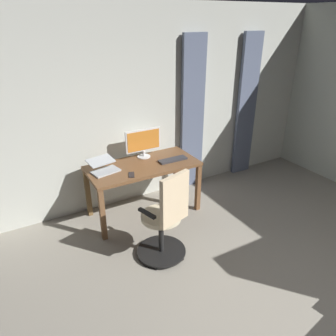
{
  "coord_description": "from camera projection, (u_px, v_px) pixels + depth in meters",
  "views": [
    {
      "loc": [
        2.04,
        0.75,
        2.46
      ],
      "look_at": [
        0.45,
        -2.09,
        0.92
      ],
      "focal_mm": 33.93,
      "sensor_mm": 36.0,
      "label": 1
    }
  ],
  "objects": [
    {
      "name": "cell_phone_by_monitor",
      "position": [
        132.0,
        175.0,
        3.86
      ],
      "size": [
        0.12,
        0.16,
        0.01
      ],
      "primitive_type": "cube",
      "rotation": [
        0.0,
        0.0,
        -0.38
      ],
      "color": "#232328",
      "rests_on": "desk"
    },
    {
      "name": "curtain_left_panel",
      "position": [
        246.0,
        107.0,
        5.17
      ],
      "size": [
        0.36,
        0.06,
        2.29
      ],
      "primitive_type": "cube",
      "color": "slate",
      "rests_on": "ground"
    },
    {
      "name": "computer_keyboard",
      "position": [
        173.0,
        160.0,
        4.25
      ],
      "size": [
        0.39,
        0.13,
        0.02
      ],
      "primitive_type": "cube",
      "color": "#333338",
      "rests_on": "desk"
    },
    {
      "name": "office_chair",
      "position": [
        166.0,
        220.0,
        3.41
      ],
      "size": [
        0.56,
        0.56,
        1.08
      ],
      "rotation": [
        0.0,
        0.0,
        3.43
      ],
      "color": "black",
      "rests_on": "ground"
    },
    {
      "name": "curtain_right_panel",
      "position": [
        192.0,
        116.0,
        4.71
      ],
      "size": [
        0.37,
        0.06,
        2.29
      ],
      "primitive_type": "cube",
      "color": "slate",
      "rests_on": "ground"
    },
    {
      "name": "back_room_partition",
      "position": [
        158.0,
        106.0,
        4.48
      ],
      "size": [
        5.42,
        0.1,
        2.67
      ],
      "primitive_type": "cube",
      "color": "silver",
      "rests_on": "ground"
    },
    {
      "name": "computer_monitor",
      "position": [
        143.0,
        142.0,
        4.27
      ],
      "size": [
        0.51,
        0.18,
        0.39
      ],
      "color": "white",
      "rests_on": "desk"
    },
    {
      "name": "desk",
      "position": [
        143.0,
        171.0,
        4.18
      ],
      "size": [
        1.45,
        0.68,
        0.73
      ],
      "color": "brown",
      "rests_on": "ground"
    },
    {
      "name": "laptop",
      "position": [
        104.0,
        167.0,
        3.94
      ],
      "size": [
        0.38,
        0.36,
        0.15
      ],
      "rotation": [
        0.0,
        0.0,
        0.2
      ],
      "color": "#B7BCC1",
      "rests_on": "desk"
    }
  ]
}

